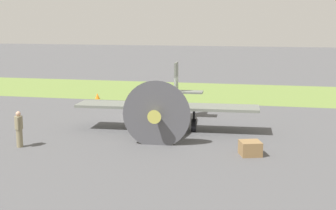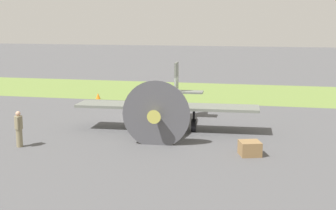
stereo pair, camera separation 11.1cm
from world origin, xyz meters
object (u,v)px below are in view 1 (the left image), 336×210
Objects in this scene: ground_crew_chief at (19,128)px; supply_crate at (250,148)px; airplane_lead at (168,103)px; runway_marker_cone at (97,96)px.

ground_crew_chief reaches higher than supply_crate.
airplane_lead is 11.55m from runway_marker_cone.
supply_crate is at bearing 132.95° from runway_marker_cone.
ground_crew_chief is at bearing 36.96° from airplane_lead.
supply_crate is 2.05× the size of runway_marker_cone.
runway_marker_cone is (1.32, -13.92, -0.69)m from ground_crew_chief.
airplane_lead is at bearing -41.86° from supply_crate.
airplane_lead reaches higher than supply_crate.
runway_marker_cone is at bearing -47.05° from supply_crate.
airplane_lead reaches higher than ground_crew_chief.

